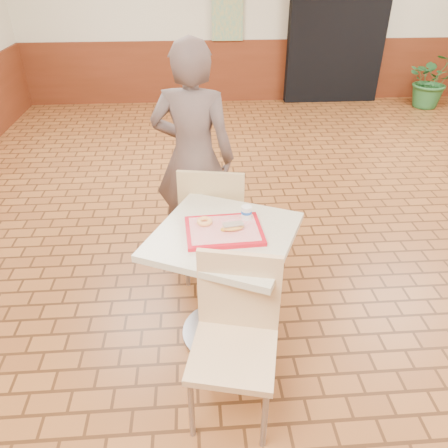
{
  "coord_description": "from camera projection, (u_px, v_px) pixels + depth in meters",
  "views": [
    {
      "loc": [
        -1.22,
        -2.69,
        2.24
      ],
      "look_at": [
        -1.06,
        -0.54,
        0.89
      ],
      "focal_mm": 35.0,
      "sensor_mm": 36.0,
      "label": 1
    }
  ],
  "objects": [
    {
      "name": "long_john_donut",
      "position": [
        233.0,
        227.0,
        2.54
      ],
      "size": [
        0.14,
        0.09,
        0.04
      ],
      "rotation": [
        0.0,
        0.0,
        0.16
      ],
      "color": "gold",
      "rests_on": "serving_tray"
    },
    {
      "name": "potted_plant",
      "position": [
        432.0,
        80.0,
        7.17
      ],
      "size": [
        0.96,
        0.89,
        0.89
      ],
      "primitive_type": "imported",
      "rotation": [
        0.0,
        0.0,
        -0.29
      ],
      "color": "#296631",
      "rests_on": "ground"
    },
    {
      "name": "paper_cup",
      "position": [
        246.0,
        212.0,
        2.64
      ],
      "size": [
        0.07,
        0.07,
        0.08
      ],
      "rotation": [
        0.0,
        0.0,
        -0.0
      ],
      "color": "white",
      "rests_on": "serving_tray"
    },
    {
      "name": "corridor_doorway",
      "position": [
        337.0,
        33.0,
        7.16
      ],
      "size": [
        1.6,
        0.22,
        2.2
      ],
      "primitive_type": "cube",
      "color": "black",
      "rests_on": "ground"
    },
    {
      "name": "chair_main_back",
      "position": [
        214.0,
        219.0,
        3.24
      ],
      "size": [
        0.53,
        0.53,
        0.99
      ],
      "rotation": [
        0.0,
        0.0,
        2.96
      ],
      "color": "tan",
      "rests_on": "ground"
    },
    {
      "name": "wainscot_band",
      "position": [
        359.0,
        224.0,
        3.27
      ],
      "size": [
        8.0,
        10.0,
        1.0
      ],
      "color": "#572310",
      "rests_on": "ground"
    },
    {
      "name": "ring_donut",
      "position": [
        205.0,
        221.0,
        2.6
      ],
      "size": [
        0.12,
        0.12,
        0.03
      ],
      "primitive_type": "torus",
      "rotation": [
        0.0,
        0.0,
        0.28
      ],
      "color": "#F4A859",
      "rests_on": "serving_tray"
    },
    {
      "name": "chair_main_front",
      "position": [
        235.0,
        332.0,
        2.3
      ],
      "size": [
        0.53,
        0.53,
        0.96
      ],
      "rotation": [
        0.0,
        0.0,
        -0.23
      ],
      "color": "#DAB483",
      "rests_on": "ground"
    },
    {
      "name": "customer",
      "position": [
        193.0,
        158.0,
        3.37
      ],
      "size": [
        0.72,
        0.56,
        1.77
      ],
      "primitive_type": "imported",
      "rotation": [
        0.0,
        0.0,
        2.92
      ],
      "color": "brown",
      "rests_on": "ground"
    },
    {
      "name": "room_shell",
      "position": [
        385.0,
        90.0,
        2.74
      ],
      "size": [
        8.01,
        10.01,
        3.01
      ],
      "color": "brown",
      "rests_on": "ground"
    },
    {
      "name": "main_table",
      "position": [
        224.0,
        269.0,
        2.72
      ],
      "size": [
        0.79,
        0.79,
        0.83
      ],
      "rotation": [
        0.0,
        0.0,
        -0.43
      ],
      "color": "beige",
      "rests_on": "ground"
    },
    {
      "name": "serving_tray",
      "position": [
        224.0,
        231.0,
        2.57
      ],
      "size": [
        0.45,
        0.35,
        0.03
      ],
      "rotation": [
        0.0,
        0.0,
        0.05
      ],
      "color": "red",
      "rests_on": "main_table"
    },
    {
      "name": "promo_poster",
      "position": [
        227.0,
        0.0,
        6.83
      ],
      "size": [
        0.5,
        0.03,
        1.2
      ],
      "primitive_type": "cube",
      "color": "gray",
      "rests_on": "wainscot_band"
    }
  ]
}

